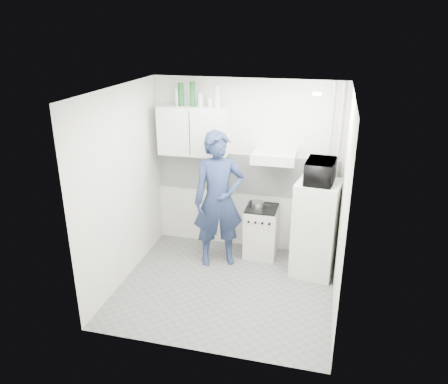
# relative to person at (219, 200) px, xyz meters

# --- Properties ---
(floor) EXTENTS (2.80, 2.80, 0.00)m
(floor) POSITION_rel_person_xyz_m (0.26, -0.64, -0.98)
(floor) COLOR slate
(floor) RESTS_ON ground
(ceiling) EXTENTS (2.80, 2.80, 0.00)m
(ceiling) POSITION_rel_person_xyz_m (0.26, -0.64, 1.62)
(ceiling) COLOR white
(ceiling) RESTS_ON wall_back
(wall_back) EXTENTS (2.80, 0.00, 2.80)m
(wall_back) POSITION_rel_person_xyz_m (0.26, 0.61, 0.32)
(wall_back) COLOR silver
(wall_back) RESTS_ON floor
(wall_left) EXTENTS (0.00, 2.60, 2.60)m
(wall_left) POSITION_rel_person_xyz_m (-1.14, -0.64, 0.32)
(wall_left) COLOR silver
(wall_left) RESTS_ON floor
(wall_right) EXTENTS (0.00, 2.60, 2.60)m
(wall_right) POSITION_rel_person_xyz_m (1.66, -0.64, 0.32)
(wall_right) COLOR silver
(wall_right) RESTS_ON floor
(person) EXTENTS (0.85, 0.72, 1.97)m
(person) POSITION_rel_person_xyz_m (0.00, 0.00, 0.00)
(person) COLOR #1F2B4C
(person) RESTS_ON floor
(stove) EXTENTS (0.47, 0.47, 0.76)m
(stove) POSITION_rel_person_xyz_m (0.56, 0.36, -0.61)
(stove) COLOR beige
(stove) RESTS_ON floor
(fridge) EXTENTS (0.64, 0.64, 1.36)m
(fridge) POSITION_rel_person_xyz_m (1.36, 0.05, -0.31)
(fridge) COLOR silver
(fridge) RESTS_ON floor
(stove_top) EXTENTS (0.45, 0.45, 0.03)m
(stove_top) POSITION_rel_person_xyz_m (0.56, 0.36, -0.21)
(stove_top) COLOR black
(stove_top) RESTS_ON stove
(saucepan) EXTENTS (0.18, 0.18, 0.10)m
(saucepan) POSITION_rel_person_xyz_m (0.51, 0.31, -0.15)
(saucepan) COLOR silver
(saucepan) RESTS_ON stove_top
(microwave) EXTENTS (0.57, 0.41, 0.30)m
(microwave) POSITION_rel_person_xyz_m (1.36, 0.05, 0.52)
(microwave) COLOR black
(microwave) RESTS_ON fridge
(bottle_b) EXTENTS (0.06, 0.06, 0.23)m
(bottle_b) POSITION_rel_person_xyz_m (-0.72, 0.43, 1.33)
(bottle_b) COLOR silver
(bottle_b) RESTS_ON upper_cabinet
(bottle_c) EXTENTS (0.08, 0.08, 0.32)m
(bottle_c) POSITION_rel_person_xyz_m (-0.66, 0.43, 1.38)
(bottle_c) COLOR #144C1E
(bottle_c) RESTS_ON upper_cabinet
(bottle_d) EXTENTS (0.08, 0.08, 0.35)m
(bottle_d) POSITION_rel_person_xyz_m (-0.49, 0.43, 1.39)
(bottle_d) COLOR #144C1E
(bottle_d) RESTS_ON upper_cabinet
(canister_a) EXTENTS (0.08, 0.08, 0.19)m
(canister_a) POSITION_rel_person_xyz_m (-0.37, 0.43, 1.31)
(canister_a) COLOR #B2B7BC
(canister_a) RESTS_ON upper_cabinet
(canister_b) EXTENTS (0.07, 0.07, 0.14)m
(canister_b) POSITION_rel_person_xyz_m (-0.23, 0.43, 1.29)
(canister_b) COLOR #B2B7BC
(canister_b) RESTS_ON upper_cabinet
(bottle_e) EXTENTS (0.08, 0.08, 0.32)m
(bottle_e) POSITION_rel_person_xyz_m (-0.13, 0.43, 1.37)
(bottle_e) COLOR #B2B7BC
(bottle_e) RESTS_ON upper_cabinet
(upper_cabinet) EXTENTS (1.00, 0.35, 0.70)m
(upper_cabinet) POSITION_rel_person_xyz_m (-0.49, 0.43, 0.87)
(upper_cabinet) COLOR silver
(upper_cabinet) RESTS_ON wall_back
(range_hood) EXTENTS (0.60, 0.50, 0.14)m
(range_hood) POSITION_rel_person_xyz_m (0.71, 0.36, 0.59)
(range_hood) COLOR beige
(range_hood) RESTS_ON wall_back
(backsplash) EXTENTS (2.74, 0.03, 0.60)m
(backsplash) POSITION_rel_person_xyz_m (0.26, 0.59, 0.22)
(backsplash) COLOR white
(backsplash) RESTS_ON wall_back
(pipe_a) EXTENTS (0.05, 0.05, 2.60)m
(pipe_a) POSITION_rel_person_xyz_m (1.56, 0.53, 0.32)
(pipe_a) COLOR beige
(pipe_a) RESTS_ON floor
(pipe_b) EXTENTS (0.04, 0.04, 2.60)m
(pipe_b) POSITION_rel_person_xyz_m (1.44, 0.53, 0.32)
(pipe_b) COLOR beige
(pipe_b) RESTS_ON floor
(ceiling_spot_fixture) EXTENTS (0.10, 0.10, 0.02)m
(ceiling_spot_fixture) POSITION_rel_person_xyz_m (1.26, -0.44, 1.59)
(ceiling_spot_fixture) COLOR white
(ceiling_spot_fixture) RESTS_ON ceiling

